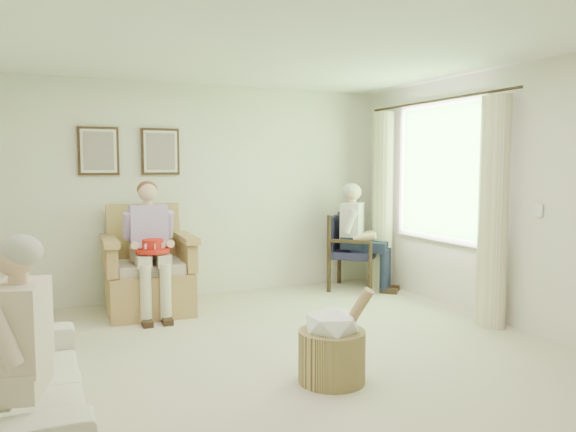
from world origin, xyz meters
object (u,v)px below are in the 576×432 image
at_px(sofa, 19,384).
at_px(person_wicker, 150,238).
at_px(red_hat, 153,248).
at_px(wood_armchair, 351,248).
at_px(person_dark, 357,229).
at_px(hatbox, 332,344).
at_px(wicker_armchair, 148,278).
at_px(person_sofa, 13,344).

bearing_deg(sofa, person_wicker, -28.04).
distance_m(sofa, red_hat, 2.49).
relative_size(wood_armchair, person_dark, 0.71).
bearing_deg(wood_armchair, hatbox, -170.05).
bearing_deg(wood_armchair, red_hat, 143.41).
relative_size(person_dark, red_hat, 3.85).
bearing_deg(red_hat, wicker_armchair, 88.24).
xyz_separation_m(wicker_armchair, sofa, (-1.23, -2.47, -0.10)).
relative_size(person_wicker, person_dark, 1.04).
bearing_deg(sofa, person_dark, -57.78).
bearing_deg(person_dark, wood_armchair, 42.83).
distance_m(person_wicker, red_hat, 0.22).
distance_m(person_dark, red_hat, 2.70).
bearing_deg(person_sofa, red_hat, 168.85).
distance_m(wicker_armchair, person_wicker, 0.49).
bearing_deg(wood_armchair, person_sofa, 171.86).
bearing_deg(person_dark, hatbox, -171.63).
bearing_deg(person_wicker, wood_armchair, 8.83).
xyz_separation_m(wicker_armchair, red_hat, (-0.01, -0.35, 0.39)).
distance_m(sofa, hatbox, 2.12).
bearing_deg(hatbox, wood_armchair, 57.12).
height_order(wicker_armchair, person_sofa, person_sofa).
relative_size(wood_armchair, person_wicker, 0.68).
height_order(wicker_armchair, person_dark, person_dark).
xyz_separation_m(wicker_armchair, person_sofa, (-1.23, -3.02, 0.32)).
bearing_deg(wicker_armchair, person_dark, 2.10).
relative_size(wicker_armchair, red_hat, 3.34).
height_order(wood_armchair, red_hat, wood_armchair).
distance_m(person_sofa, red_hat, 2.93).
height_order(sofa, red_hat, red_hat).
distance_m(wicker_armchair, red_hat, 0.53).
xyz_separation_m(person_sofa, red_hat, (1.22, 2.66, 0.07)).
distance_m(person_sofa, hatbox, 2.19).
relative_size(sofa, person_wicker, 1.35).
distance_m(wicker_armchair, sofa, 2.76).
relative_size(wicker_armchair, person_dark, 0.87).
xyz_separation_m(person_sofa, hatbox, (2.12, 0.41, -0.40)).
relative_size(wood_armchair, hatbox, 1.30).
distance_m(person_wicker, person_dark, 2.67).
xyz_separation_m(wicker_armchair, person_wicker, (0.00, -0.15, 0.47)).
height_order(person_sofa, red_hat, person_sofa).
bearing_deg(person_wicker, person_sofa, -110.92).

